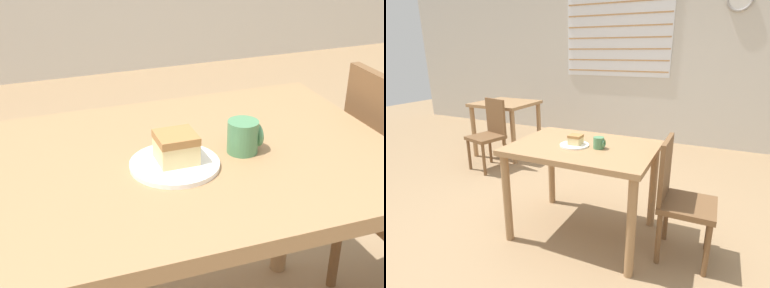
{
  "view_description": "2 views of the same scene",
  "coord_description": "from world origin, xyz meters",
  "views": [
    {
      "loc": [
        -0.31,
        -0.95,
        1.34
      ],
      "look_at": [
        0.05,
        0.08,
        0.8
      ],
      "focal_mm": 50.0,
      "sensor_mm": 36.0,
      "label": 1
    },
    {
      "loc": [
        0.94,
        -1.77,
        1.4
      ],
      "look_at": [
        0.06,
        0.1,
        0.76
      ],
      "focal_mm": 28.0,
      "sensor_mm": 36.0,
      "label": 2
    }
  ],
  "objects": [
    {
      "name": "dining_table_near",
      "position": [
        0.08,
        0.15,
        0.63
      ],
      "size": [
        1.05,
        0.76,
        0.73
      ],
      "color": "#9E754C",
      "rests_on": "ground_plane"
    },
    {
      "name": "plate",
      "position": [
        0.02,
        0.11,
        0.74
      ],
      "size": [
        0.22,
        0.22,
        0.01
      ],
      "color": "white",
      "rests_on": "dining_table_near"
    },
    {
      "name": "cake_slice",
      "position": [
        0.03,
        0.12,
        0.78
      ],
      "size": [
        0.09,
        0.09,
        0.07
      ],
      "color": "#E5CC89",
      "rests_on": "plate"
    },
    {
      "name": "coffee_mug",
      "position": [
        0.21,
        0.13,
        0.78
      ],
      "size": [
        0.08,
        0.08,
        0.08
      ],
      "color": "#4C8456",
      "rests_on": "dining_table_near"
    }
  ]
}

